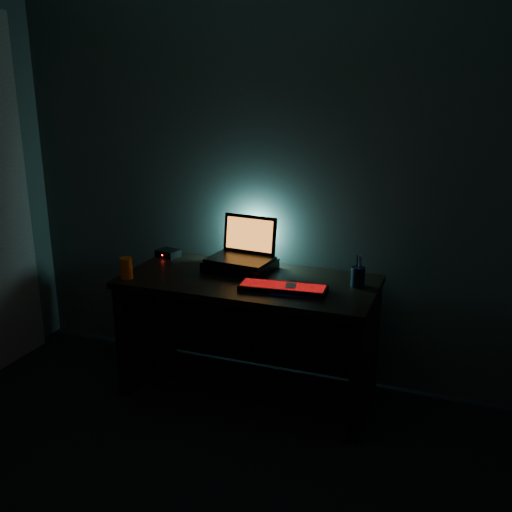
% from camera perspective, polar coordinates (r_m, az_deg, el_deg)
% --- Properties ---
extents(room, '(3.50, 4.00, 2.50)m').
position_cam_1_polar(room, '(1.87, -18.98, -2.85)').
color(room, black).
rests_on(room, ground).
extents(desk, '(1.50, 0.70, 0.75)m').
position_cam_1_polar(desk, '(3.51, -0.42, -6.00)').
color(desk, black).
rests_on(desk, ground).
extents(riser, '(0.43, 0.34, 0.06)m').
position_cam_1_polar(riser, '(3.52, -1.58, -0.93)').
color(riser, black).
rests_on(riser, desk).
extents(laptop, '(0.41, 0.32, 0.26)m').
position_cam_1_polar(laptop, '(3.54, -1.21, 0.68)').
color(laptop, black).
rests_on(laptop, riser).
extents(keyboard, '(0.50, 0.20, 0.03)m').
position_cam_1_polar(keyboard, '(3.18, 2.71, -3.18)').
color(keyboard, black).
rests_on(keyboard, desk).
extents(mousepad, '(0.25, 0.24, 0.00)m').
position_cam_1_polar(mousepad, '(3.18, 3.50, -3.43)').
color(mousepad, '#0E0E63').
rests_on(mousepad, desk).
extents(mouse, '(0.07, 0.10, 0.03)m').
position_cam_1_polar(mouse, '(3.18, 3.51, -3.16)').
color(mouse, gray).
rests_on(mouse, mousepad).
extents(pen_cup, '(0.08, 0.08, 0.11)m').
position_cam_1_polar(pen_cup, '(3.28, 10.16, -2.05)').
color(pen_cup, black).
rests_on(pen_cup, desk).
extents(juice_glass, '(0.08, 0.08, 0.13)m').
position_cam_1_polar(juice_glass, '(3.44, -12.85, -1.18)').
color(juice_glass, orange).
rests_on(juice_glass, desk).
extents(router, '(0.16, 0.14, 0.05)m').
position_cam_1_polar(router, '(3.84, -8.78, 0.28)').
color(router, black).
rests_on(router, desk).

